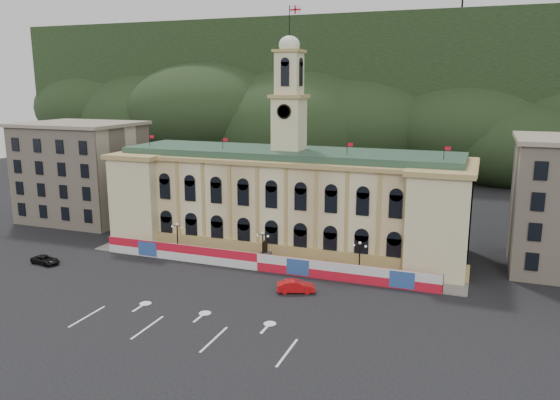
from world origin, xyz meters
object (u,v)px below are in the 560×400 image
at_px(lamp_center, 263,246).
at_px(red_sedan, 296,286).
at_px(black_suv, 45,260).
at_px(statue, 266,256).

relative_size(lamp_center, red_sedan, 1.01).
xyz_separation_m(lamp_center, red_sedan, (7.70, -7.83, -2.28)).
height_order(red_sedan, black_suv, red_sedan).
bearing_deg(black_suv, red_sedan, -78.03).
bearing_deg(statue, red_sedan, -48.89).
height_order(lamp_center, red_sedan, lamp_center).
height_order(lamp_center, black_suv, lamp_center).
height_order(statue, black_suv, statue).
bearing_deg(black_suv, statue, -61.15).
relative_size(lamp_center, black_suv, 1.08).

